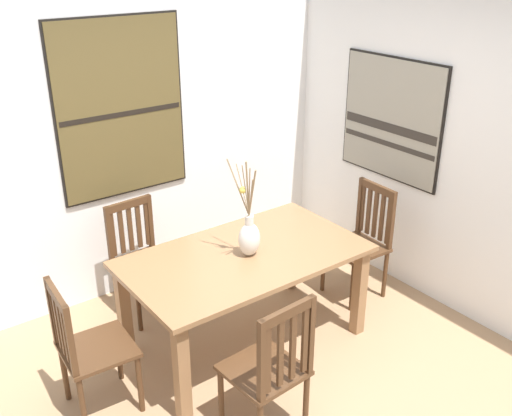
# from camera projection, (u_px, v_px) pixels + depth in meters

# --- Properties ---
(ground_plane) EXTENTS (6.40, 6.40, 0.03)m
(ground_plane) POSITION_uv_depth(u_px,v_px,m) (271.00, 399.00, 3.83)
(ground_plane) COLOR #A37F5B
(wall_back) EXTENTS (6.40, 0.12, 2.70)m
(wall_back) POSITION_uv_depth(u_px,v_px,m) (128.00, 131.00, 4.62)
(wall_back) COLOR white
(wall_back) RESTS_ON ground_plane
(wall_side) EXTENTS (0.12, 6.40, 2.70)m
(wall_side) POSITION_uv_depth(u_px,v_px,m) (473.00, 146.00, 4.28)
(wall_side) COLOR white
(wall_side) RESTS_ON ground_plane
(dining_table) EXTENTS (1.67, 0.96, 0.74)m
(dining_table) POSITION_uv_depth(u_px,v_px,m) (245.00, 267.00, 4.09)
(dining_table) COLOR #8E6642
(dining_table) RESTS_ON ground_plane
(centerpiece_vase) EXTENTS (0.20, 0.32, 0.71)m
(centerpiece_vase) POSITION_uv_depth(u_px,v_px,m) (249.00, 236.00, 3.97)
(centerpiece_vase) COLOR silver
(centerpiece_vase) RESTS_ON dining_table
(chair_0) EXTENTS (0.45, 0.45, 0.91)m
(chair_0) POSITION_uv_depth(u_px,v_px,m) (140.00, 256.00, 4.56)
(chair_0) COLOR #4C301C
(chair_0) RESTS_ON ground_plane
(chair_1) EXTENTS (0.45, 0.45, 0.92)m
(chair_1) POSITION_uv_depth(u_px,v_px,m) (87.00, 346.00, 3.53)
(chair_1) COLOR #4C301C
(chair_1) RESTS_ON ground_plane
(chair_2) EXTENTS (0.44, 0.44, 0.95)m
(chair_2) POSITION_uv_depth(u_px,v_px,m) (362.00, 239.00, 4.79)
(chair_2) COLOR #4C301C
(chair_2) RESTS_ON ground_plane
(chair_3) EXTENTS (0.44, 0.44, 0.97)m
(chair_3) POSITION_uv_depth(u_px,v_px,m) (271.00, 368.00, 3.34)
(chair_3) COLOR #4C301C
(chair_3) RESTS_ON ground_plane
(painting_on_back_wall) EXTENTS (1.04, 0.05, 1.37)m
(painting_on_back_wall) POSITION_uv_depth(u_px,v_px,m) (121.00, 109.00, 4.45)
(painting_on_back_wall) COLOR black
(painting_on_side_wall) EXTENTS (0.05, 1.01, 1.00)m
(painting_on_side_wall) POSITION_uv_depth(u_px,v_px,m) (391.00, 119.00, 4.75)
(painting_on_side_wall) COLOR black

